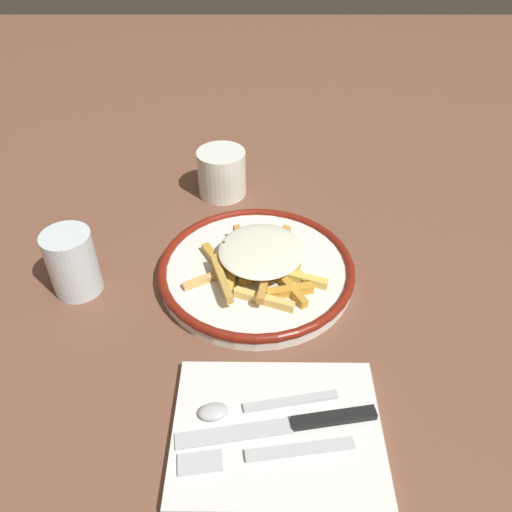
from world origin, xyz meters
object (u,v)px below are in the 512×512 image
coffee_mug (222,172)px  fries_heap (260,260)px  spoon (244,407)px  napkin (277,432)px  knife (295,424)px  water_glass (72,263)px  fork (266,454)px  plate (256,270)px

coffee_mug → fries_heap: bearing=-164.4°
spoon → napkin: bearing=-122.5°
knife → coffee_mug: coffee_mug is taller
spoon → water_glass: water_glass is taller
water_glass → napkin: bearing=-130.0°
fork → plate: bearing=2.0°
fries_heap → coffee_mug: bearing=15.6°
water_glass → fries_heap: bearing=-86.5°
spoon → coffee_mug: coffee_mug is taller
plate → fork: bearing=-178.0°
fries_heap → knife: 0.24m
plate → water_glass: water_glass is taller
fork → spoon: 0.06m
fork → spoon: (0.05, 0.02, 0.00)m
spoon → water_glass: 0.31m
spoon → water_glass: (0.20, 0.23, 0.03)m
napkin → coffee_mug: 0.47m
fork → coffee_mug: bearing=7.9°
napkin → spoon: 0.04m
plate → spoon: size_ratio=1.80×
knife → coffee_mug: size_ratio=1.96×
knife → coffee_mug: bearing=12.1°
plate → fries_heap: (-0.01, -0.00, 0.03)m
plate → napkin: size_ratio=1.27×
fries_heap → fork: 0.27m
fries_heap → napkin: fries_heap is taller
plate → water_glass: size_ratio=2.97×
plate → fork: plate is taller
knife → coffee_mug: (0.46, 0.10, 0.02)m
plate → coffee_mug: coffee_mug is taller
fork → water_glass: size_ratio=1.92×
coffee_mug → water_glass: bearing=142.4°
knife → water_glass: bearing=52.3°
napkin → coffee_mug: bearing=9.8°
fork → knife: 0.04m
fries_heap → water_glass: bearing=93.5°
coffee_mug → spoon: bearing=-174.1°
napkin → fork: 0.03m
knife → plate: bearing=9.5°
fries_heap → water_glass: size_ratio=2.11×
knife → water_glass: water_glass is taller
napkin → knife: knife is taller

